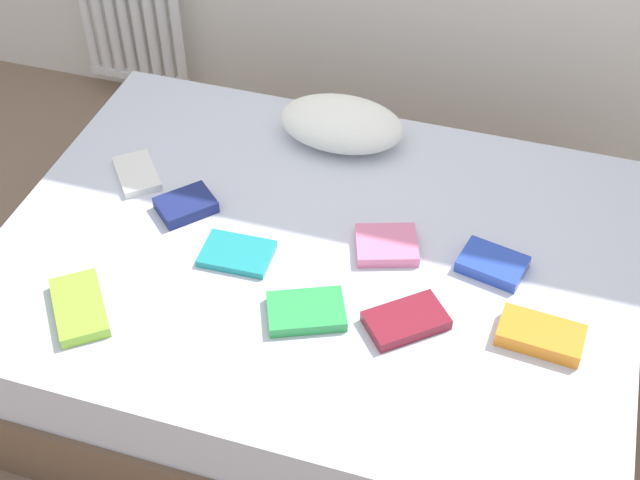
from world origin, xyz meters
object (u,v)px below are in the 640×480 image
pillow (341,124)px  textbook_blue (492,264)px  radiator (131,24)px  textbook_white (137,173)px  textbook_lime (79,307)px  textbook_green (306,311)px  bed (316,301)px  textbook_pink (387,245)px  textbook_orange (541,335)px  textbook_maroon (406,320)px  textbook_navy (186,205)px  textbook_teal (237,254)px

pillow → textbook_blue: 0.77m
radiator → textbook_white: bearing=-62.1°
textbook_lime → textbook_green: bearing=68.7°
bed → textbook_lime: bearing=-141.2°
textbook_pink → textbook_white: bearing=155.7°
bed → textbook_blue: (0.54, 0.06, 0.27)m
pillow → textbook_pink: bearing=-59.5°
radiator → textbook_pink: 1.85m
textbook_blue → textbook_green: bearing=-132.0°
textbook_orange → textbook_lime: bearing=-163.0°
textbook_orange → textbook_blue: bearing=130.0°
textbook_white → textbook_maroon: bearing=30.6°
radiator → textbook_orange: radiator is taller
radiator → pillow: 1.35m
radiator → textbook_navy: radiator is taller
radiator → pillow: bearing=-29.7°
textbook_orange → pillow: bearing=142.2°
textbook_green → textbook_blue: size_ratio=1.14×
textbook_teal → textbook_pink: bearing=19.0°
textbook_maroon → pillow: bearing=78.2°
bed → textbook_lime: (-0.57, -0.46, 0.27)m
bed → radiator: size_ratio=3.41×
textbook_navy → textbook_white: bearing=107.2°
bed → textbook_maroon: textbook_maroon is taller
radiator → textbook_white: radiator is taller
textbook_orange → textbook_green: (-0.65, -0.10, -0.01)m
pillow → textbook_blue: pillow is taller
textbook_lime → textbook_blue: 1.22m
textbook_blue → textbook_lime: bearing=-142.3°
textbook_teal → bed: bearing=25.8°
textbook_pink → textbook_white: (-0.89, 0.09, -0.01)m
textbook_maroon → textbook_blue: textbook_blue is taller
pillow → textbook_lime: size_ratio=1.77×
bed → textbook_pink: 0.35m
radiator → textbook_green: bearing=-48.8°
textbook_maroon → textbook_lime: 0.93m
textbook_teal → textbook_orange: (0.92, -0.06, 0.01)m
pillow → textbook_maroon: (0.41, -0.76, -0.06)m
textbook_pink → textbook_navy: bearing=162.8°
bed → textbook_navy: bearing=175.2°
bed → textbook_teal: bearing=-152.1°
textbook_lime → textbook_white: textbook_lime is taller
textbook_orange → textbook_green: 0.66m
radiator → pillow: (1.16, -0.66, 0.17)m
textbook_navy → textbook_green: 0.60m
textbook_pink → textbook_lime: bearing=-165.3°
bed → textbook_green: textbook_green is taller
textbook_navy → textbook_white: (-0.23, 0.11, -0.01)m
pillow → textbook_pink: size_ratio=2.35×
textbook_navy → textbook_white: size_ratio=0.86×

